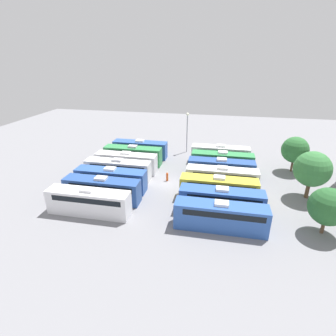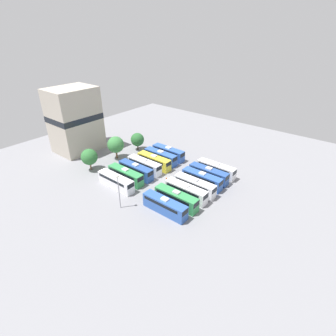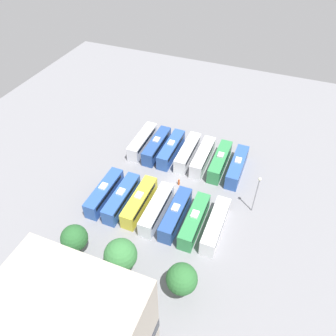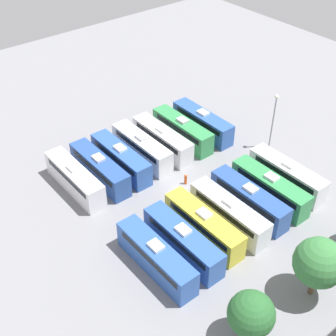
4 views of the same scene
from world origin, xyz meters
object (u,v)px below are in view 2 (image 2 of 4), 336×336
object	(u,v)px
bus_1	(176,198)
bus_10	(144,165)
bus_0	(165,205)
tree_2	(137,140)
bus_8	(126,175)
bus_11	(154,161)
worker_person	(166,180)
depot_building	(75,120)
bus_3	(195,185)
bus_5	(208,174)
tree_1	(116,145)
bus_4	(202,179)
bus_12	(161,156)
bus_13	(168,152)
bus_7	(116,181)
tree_0	(89,157)
bus_2	(186,191)
light_pole	(118,186)
bus_6	(216,169)
bus_9	(136,170)

from	to	relation	value
bus_1	bus_10	distance (m)	18.08
bus_0	tree_2	world-z (taller)	tree_2
bus_8	bus_11	distance (m)	10.67
worker_person	depot_building	world-z (taller)	depot_building
bus_1	bus_3	world-z (taller)	same
bus_5	bus_10	world-z (taller)	same
depot_building	tree_2	bearing A→B (deg)	-51.89
bus_5	tree_1	xyz separation A→B (m)	(-6.61, 28.66, 2.68)
bus_4	bus_8	xyz separation A→B (m)	(-10.79, 16.54, 0.00)
bus_12	bus_13	distance (m)	3.62
bus_7	bus_12	world-z (taller)	same
bus_4	bus_11	size ratio (longest dim) A/B	1.00
bus_8	bus_13	world-z (taller)	same
bus_10	bus_4	bearing A→B (deg)	-77.34
bus_5	tree_0	xyz separation A→B (m)	(-16.23, 28.64, 2.25)
bus_2	bus_7	bearing A→B (deg)	114.40
bus_7	bus_13	xyz separation A→B (m)	(21.36, 0.40, 0.00)
bus_1	depot_building	size ratio (longest dim) A/B	0.54
bus_8	light_pole	xyz separation A→B (m)	(-8.70, -7.56, 3.85)
bus_6	depot_building	world-z (taller)	depot_building
bus_13	depot_building	world-z (taller)	depot_building
light_pole	tree_2	bearing A→B (deg)	37.72
bus_8	tree_0	size ratio (longest dim) A/B	1.71
bus_9	tree_0	xyz separation A→B (m)	(-5.61, 12.33, 2.25)
bus_0	bus_6	world-z (taller)	same
bus_3	tree_1	world-z (taller)	tree_1
bus_12	depot_building	size ratio (longest dim) A/B	0.54
bus_3	bus_6	distance (m)	10.57
bus_11	bus_8	bearing A→B (deg)	177.90
bus_0	bus_11	bearing A→B (deg)	47.99
bus_1	bus_6	xyz separation A→B (m)	(17.69, -0.10, 0.00)
bus_5	tree_1	world-z (taller)	tree_1
bus_13	worker_person	xyz separation A→B (m)	(-11.60, -8.79, -1.07)
bus_2	light_pole	xyz separation A→B (m)	(-12.40, 9.07, 3.85)
bus_7	bus_12	size ratio (longest dim) A/B	1.00
bus_10	worker_person	xyz separation A→B (m)	(-0.98, -8.80, -1.07)
bus_0	bus_2	size ratio (longest dim) A/B	1.00
bus_13	tree_0	distance (m)	23.33
bus_7	bus_10	size ratio (longest dim) A/B	1.00
bus_3	bus_1	bearing A→B (deg)	178.13
bus_5	bus_9	bearing A→B (deg)	123.07
worker_person	tree_0	world-z (taller)	tree_0
bus_4	bus_1	bearing A→B (deg)	-179.65
bus_7	tree_1	size ratio (longest dim) A/B	1.55
tree_0	bus_8	bearing A→B (deg)	-80.32
bus_2	tree_2	size ratio (longest dim) A/B	1.90
bus_7	bus_12	xyz separation A→B (m)	(17.74, 0.44, 0.00)
bus_2	bus_6	bearing A→B (deg)	-0.32
bus_7	bus_11	distance (m)	14.33
bus_11	tree_2	world-z (taller)	tree_2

